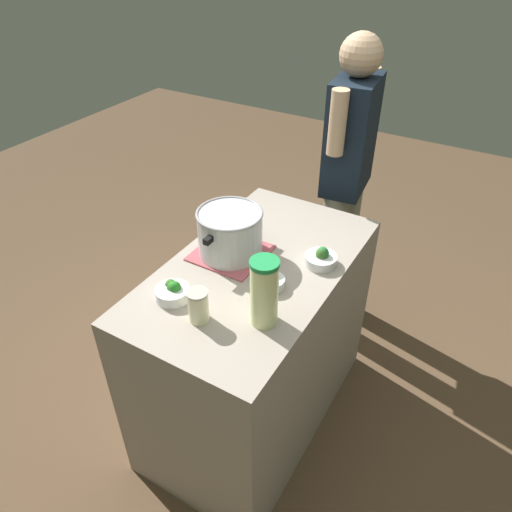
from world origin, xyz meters
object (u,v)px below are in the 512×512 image
at_px(person_cook, 345,183).
at_px(broccoli_bowl_center, 321,258).
at_px(cooking_pot, 230,232).
at_px(broccoli_bowl_back, 271,282).
at_px(lemonade_pitcher, 264,292).
at_px(broccoli_bowl_front, 173,292).
at_px(mason_jar, 198,306).

bearing_deg(person_cook, broccoli_bowl_center, -165.88).
bearing_deg(cooking_pot, broccoli_bowl_back, -112.86).
distance_m(broccoli_bowl_center, broccoli_bowl_back, 0.25).
height_order(lemonade_pitcher, broccoli_bowl_center, lemonade_pitcher).
distance_m(broccoli_bowl_back, person_cook, 0.96).
height_order(broccoli_bowl_back, person_cook, person_cook).
bearing_deg(broccoli_bowl_center, lemonade_pitcher, 174.99).
relative_size(broccoli_bowl_front, broccoli_bowl_back, 1.20).
relative_size(lemonade_pitcher, mason_jar, 2.08).
height_order(cooking_pot, broccoli_bowl_back, cooking_pot).
bearing_deg(lemonade_pitcher, broccoli_bowl_back, 20.98).
distance_m(cooking_pot, lemonade_pitcher, 0.43).
distance_m(broccoli_bowl_front, broccoli_bowl_center, 0.61).
relative_size(cooking_pot, broccoli_bowl_center, 2.60).
relative_size(broccoli_bowl_front, broccoli_bowl_center, 0.98).
bearing_deg(lemonade_pitcher, mason_jar, 118.59).
bearing_deg(broccoli_bowl_front, broccoli_bowl_center, -39.52).
xyz_separation_m(cooking_pot, lemonade_pitcher, (-0.28, -0.32, 0.02)).
distance_m(cooking_pot, broccoli_bowl_center, 0.39).
relative_size(broccoli_bowl_front, person_cook, 0.08).
distance_m(cooking_pot, broccoli_bowl_front, 0.36).
bearing_deg(broccoli_bowl_back, lemonade_pitcher, -159.02).
xyz_separation_m(lemonade_pitcher, mason_jar, (-0.11, 0.20, -0.07)).
bearing_deg(cooking_pot, broccoli_bowl_front, 174.69).
bearing_deg(cooking_pot, person_cook, -11.54).
relative_size(lemonade_pitcher, broccoli_bowl_center, 2.00).
height_order(cooking_pot, mason_jar, cooking_pot).
height_order(lemonade_pitcher, broccoli_bowl_back, lemonade_pitcher).
relative_size(lemonade_pitcher, broccoli_bowl_back, 2.45).
relative_size(mason_jar, broccoli_bowl_front, 0.98).
bearing_deg(person_cook, cooking_pot, 168.46).
bearing_deg(broccoli_bowl_center, cooking_pot, 109.34).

